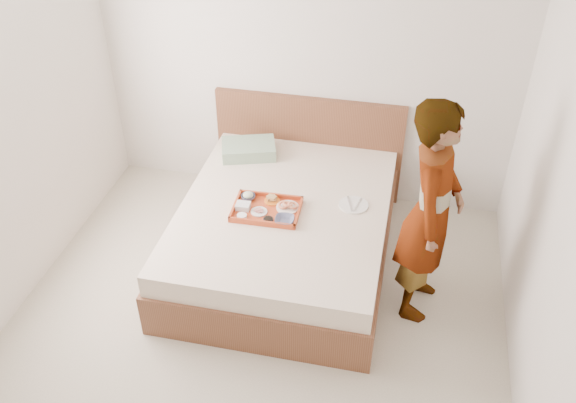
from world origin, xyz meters
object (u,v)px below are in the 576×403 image
Objects in this scene: tray at (267,209)px; person at (431,213)px; dinner_plate at (354,205)px; bed at (285,233)px.

tray is 0.30× the size of person.
person is at bearing -33.99° from dinner_plate.
tray is at bearing -161.22° from dinner_plate.
bed is at bearing -167.51° from dinner_plate.
tray reaches higher than bed.
person is at bearing -9.37° from tray.
bed is 0.33m from tray.
tray is at bearing -138.88° from bed.
bed is 0.59m from dinner_plate.
person reaches higher than bed.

